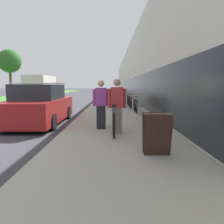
{
  "coord_description": "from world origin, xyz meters",
  "views": [
    {
      "loc": [
        5.48,
        -5.8,
        1.59
      ],
      "look_at": [
        5.57,
        12.2,
        -0.62
      ],
      "focal_mm": 35.0,
      "sensor_mm": 36.0,
      "label": 1
    }
  ],
  "objects": [
    {
      "name": "sidewalk_slab",
      "position": [
        5.67,
        21.0,
        0.05
      ],
      "size": [
        3.65,
        70.0,
        0.1
      ],
      "color": "#A39E8E",
      "rests_on": "ground"
    },
    {
      "name": "storefront_facade",
      "position": [
        12.54,
        29.0,
        3.22
      ],
      "size": [
        10.01,
        70.0,
        6.44
      ],
      "color": "silver",
      "rests_on": "ground"
    },
    {
      "name": "lawn_strip",
      "position": [
        -7.01,
        25.0,
        0.01
      ],
      "size": [
        5.54,
        70.0,
        0.03
      ],
      "color": "#478438",
      "rests_on": "ground"
    },
    {
      "name": "tandem_bicycle",
      "position": [
        5.54,
        1.18,
        0.49
      ],
      "size": [
        0.52,
        2.55,
        0.92
      ],
      "color": "black",
      "rests_on": "sidewalk_slab"
    },
    {
      "name": "person_rider",
      "position": [
        5.64,
        0.86,
        0.95
      ],
      "size": [
        0.57,
        0.22,
        1.69
      ],
      "color": "#756B5B",
      "rests_on": "sidewalk_slab"
    },
    {
      "name": "person_bystander",
      "position": [
        5.11,
        1.61,
        0.93
      ],
      "size": [
        0.56,
        0.22,
        1.66
      ],
      "color": "black",
      "rests_on": "sidewalk_slab"
    },
    {
      "name": "bike_rack_hoop",
      "position": [
        6.86,
        5.06,
        0.61
      ],
      "size": [
        0.05,
        0.6,
        0.84
      ],
      "color": "gray",
      "rests_on": "sidewalk_slab"
    },
    {
      "name": "cruiser_bike_nearest",
      "position": [
        6.78,
        6.23,
        0.48
      ],
      "size": [
        0.52,
        1.71,
        0.91
      ],
      "color": "black",
      "rests_on": "sidewalk_slab"
    },
    {
      "name": "cruiser_bike_middle",
      "position": [
        6.67,
        8.37,
        0.5
      ],
      "size": [
        0.52,
        1.78,
        0.97
      ],
      "color": "black",
      "rests_on": "sidewalk_slab"
    },
    {
      "name": "cruiser_bike_farthest",
      "position": [
        6.69,
        10.4,
        0.49
      ],
      "size": [
        0.52,
        1.86,
        0.92
      ],
      "color": "black",
      "rests_on": "sidewalk_slab"
    },
    {
      "name": "sandwich_board_sign",
      "position": [
        6.45,
        -1.19,
        0.55
      ],
      "size": [
        0.56,
        0.56,
        0.9
      ],
      "color": "#331E19",
      "rests_on": "sidewalk_slab"
    },
    {
      "name": "parked_sedan_curbside",
      "position": [
        2.49,
        3.16,
        0.74
      ],
      "size": [
        2.0,
        4.53,
        1.69
      ],
      "color": "maroon",
      "rests_on": "ground"
    },
    {
      "name": "moving_truck",
      "position": [
        -2.3,
        18.58,
        1.33
      ],
      "size": [
        2.27,
        6.42,
        2.61
      ],
      "color": "orange",
      "rests_on": "ground"
    },
    {
      "name": "street_tree_far",
      "position": [
        -6.16,
        19.47,
        4.28
      ],
      "size": [
        2.62,
        2.62,
        5.63
      ],
      "color": "brown",
      "rests_on": "ground"
    }
  ]
}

